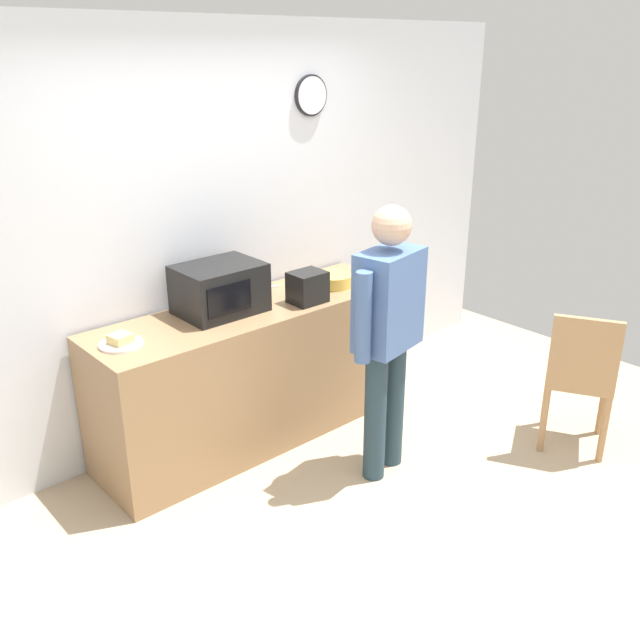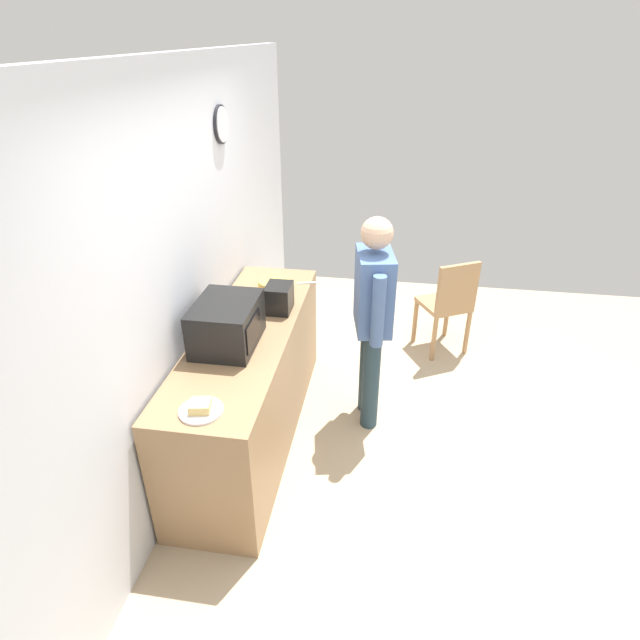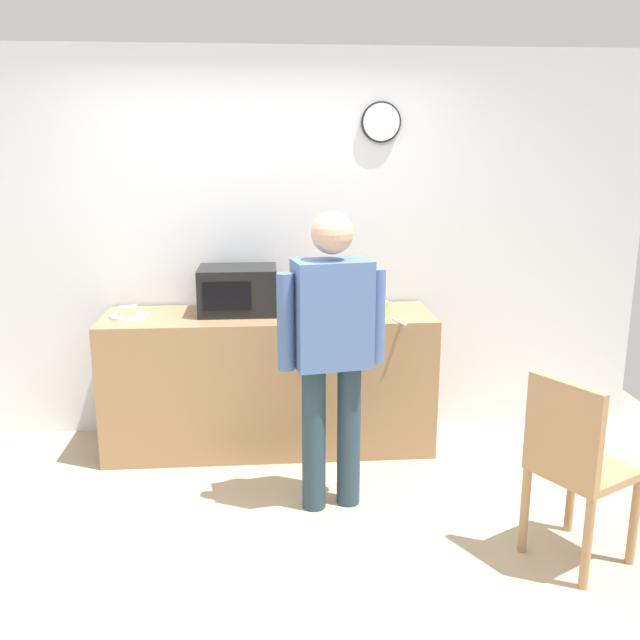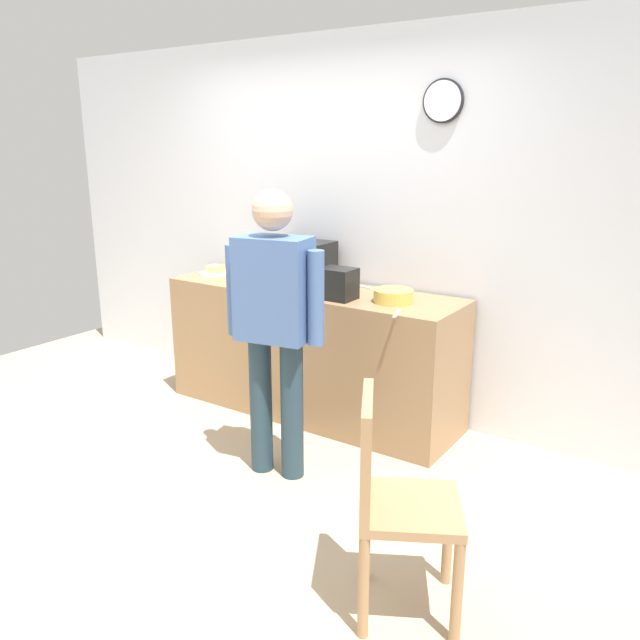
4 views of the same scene
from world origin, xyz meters
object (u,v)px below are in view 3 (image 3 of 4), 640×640
object	(u,v)px
fork_utensil	(309,305)
person_standing	(332,341)
microwave	(238,290)
salad_bowl	(369,308)
spoon_utensil	(399,322)
toaster	(319,304)
sandwich_plate	(129,314)
wooden_chair	(574,463)

from	to	relation	value
fork_utensil	person_standing	bearing A→B (deg)	-87.22
microwave	fork_utensil	world-z (taller)	microwave
salad_bowl	person_standing	xyz separation A→B (m)	(-0.32, -0.80, 0.01)
microwave	salad_bowl	distance (m)	0.86
spoon_utensil	salad_bowl	bearing A→B (deg)	121.93
toaster	fork_utensil	world-z (taller)	toaster
fork_utensil	person_standing	world-z (taller)	person_standing
toaster	sandwich_plate	bearing A→B (deg)	172.48
sandwich_plate	person_standing	world-z (taller)	person_standing
spoon_utensil	person_standing	world-z (taller)	person_standing
person_standing	toaster	bearing A→B (deg)	91.47
sandwich_plate	wooden_chair	distance (m)	2.77
wooden_chair	person_standing	bearing A→B (deg)	149.19
toaster	person_standing	size ratio (longest dim) A/B	0.13
spoon_utensil	person_standing	size ratio (longest dim) A/B	0.10
spoon_utensil	wooden_chair	bearing A→B (deg)	-63.06
microwave	toaster	xyz separation A→B (m)	(0.51, -0.22, -0.05)
person_standing	wooden_chair	distance (m)	1.33
toaster	person_standing	bearing A→B (deg)	-88.53
microwave	salad_bowl	bearing A→B (deg)	-6.97
sandwich_plate	toaster	xyz separation A→B (m)	(1.20, -0.16, 0.08)
sandwich_plate	spoon_utensil	distance (m)	1.72
fork_utensil	spoon_utensil	bearing A→B (deg)	-44.31
microwave	salad_bowl	xyz separation A→B (m)	(0.85, -0.10, -0.11)
salad_bowl	wooden_chair	xyz separation A→B (m)	(0.76, -1.44, -0.43)
microwave	spoon_utensil	distance (m)	1.07
microwave	sandwich_plate	xyz separation A→B (m)	(-0.69, -0.06, -0.13)
microwave	person_standing	world-z (taller)	person_standing
microwave	sandwich_plate	size ratio (longest dim) A/B	2.10
fork_utensil	wooden_chair	bearing A→B (deg)	-56.47
salad_bowl	fork_utensil	xyz separation A→B (m)	(-0.37, 0.26, -0.04)
microwave	salad_bowl	size ratio (longest dim) A/B	2.01
person_standing	wooden_chair	size ratio (longest dim) A/B	1.75
sandwich_plate	toaster	bearing A→B (deg)	-7.52
person_standing	microwave	bearing A→B (deg)	120.27
toaster	spoon_utensil	size ratio (longest dim) A/B	1.29
wooden_chair	toaster	bearing A→B (deg)	129.67
fork_utensil	wooden_chair	world-z (taller)	wooden_chair
toaster	microwave	bearing A→B (deg)	156.30
salad_bowl	spoon_utensil	size ratio (longest dim) A/B	1.46
salad_bowl	toaster	bearing A→B (deg)	-160.26
fork_utensil	sandwich_plate	bearing A→B (deg)	-169.04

